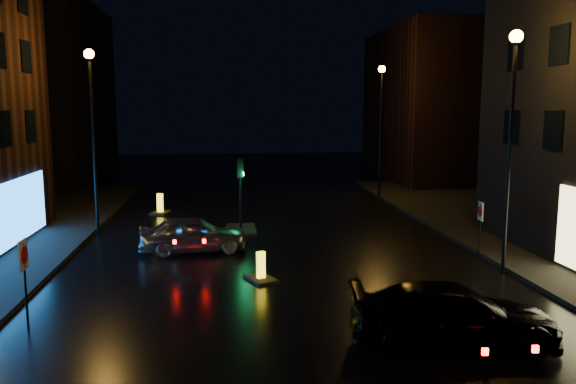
{
  "coord_description": "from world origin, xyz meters",
  "views": [
    {
      "loc": [
        -1.98,
        -12.24,
        5.79
      ],
      "look_at": [
        0.31,
        7.55,
        2.8
      ],
      "focal_mm": 35.0,
      "sensor_mm": 36.0,
      "label": 1
    }
  ],
  "objects_px": {
    "silver_hatchback": "(193,234)",
    "bollard_near": "(261,274)",
    "dark_sedan": "(454,315)",
    "road_sign_left": "(24,263)",
    "traffic_signal": "(241,220)",
    "bollard_far": "(160,209)",
    "road_sign_right": "(480,216)"
  },
  "relations": [
    {
      "from": "silver_hatchback",
      "to": "bollard_near",
      "type": "bearing_deg",
      "value": -154.57
    },
    {
      "from": "dark_sedan",
      "to": "road_sign_left",
      "type": "relative_size",
      "value": 2.13
    },
    {
      "from": "dark_sedan",
      "to": "bollard_near",
      "type": "bearing_deg",
      "value": 44.4
    },
    {
      "from": "dark_sedan",
      "to": "traffic_signal",
      "type": "bearing_deg",
      "value": 26.35
    },
    {
      "from": "bollard_far",
      "to": "dark_sedan",
      "type": "bearing_deg",
      "value": -49.51
    },
    {
      "from": "road_sign_left",
      "to": "road_sign_right",
      "type": "height_order",
      "value": "road_sign_left"
    },
    {
      "from": "traffic_signal",
      "to": "bollard_far",
      "type": "relative_size",
      "value": 2.35
    },
    {
      "from": "bollard_far",
      "to": "road_sign_left",
      "type": "height_order",
      "value": "road_sign_left"
    },
    {
      "from": "dark_sedan",
      "to": "road_sign_left",
      "type": "distance_m",
      "value": 11.08
    },
    {
      "from": "bollard_near",
      "to": "silver_hatchback",
      "type": "bearing_deg",
      "value": 96.67
    },
    {
      "from": "traffic_signal",
      "to": "bollard_near",
      "type": "height_order",
      "value": "traffic_signal"
    },
    {
      "from": "road_sign_left",
      "to": "bollard_near",
      "type": "bearing_deg",
      "value": 27.89
    },
    {
      "from": "road_sign_left",
      "to": "bollard_far",
      "type": "bearing_deg",
      "value": 83.58
    },
    {
      "from": "dark_sedan",
      "to": "road_sign_right",
      "type": "bearing_deg",
      "value": -22.14
    },
    {
      "from": "bollard_near",
      "to": "bollard_far",
      "type": "height_order",
      "value": "bollard_far"
    },
    {
      "from": "road_sign_left",
      "to": "dark_sedan",
      "type": "bearing_deg",
      "value": -12.19
    },
    {
      "from": "traffic_signal",
      "to": "bollard_near",
      "type": "relative_size",
      "value": 2.55
    },
    {
      "from": "bollard_far",
      "to": "road_sign_right",
      "type": "distance_m",
      "value": 17.2
    },
    {
      "from": "traffic_signal",
      "to": "dark_sedan",
      "type": "xyz_separation_m",
      "value": [
        4.79,
        -13.61,
        0.24
      ]
    },
    {
      "from": "traffic_signal",
      "to": "silver_hatchback",
      "type": "bearing_deg",
      "value": -118.58
    },
    {
      "from": "silver_hatchback",
      "to": "traffic_signal",
      "type": "bearing_deg",
      "value": -33.8
    },
    {
      "from": "bollard_near",
      "to": "bollard_far",
      "type": "xyz_separation_m",
      "value": [
        -4.71,
        12.74,
        0.03
      ]
    },
    {
      "from": "silver_hatchback",
      "to": "dark_sedan",
      "type": "height_order",
      "value": "dark_sedan"
    },
    {
      "from": "traffic_signal",
      "to": "road_sign_left",
      "type": "distance_m",
      "value": 12.91
    },
    {
      "from": "bollard_near",
      "to": "traffic_signal",
      "type": "bearing_deg",
      "value": 69.06
    },
    {
      "from": "road_sign_right",
      "to": "bollard_far",
      "type": "bearing_deg",
      "value": -30.78
    },
    {
      "from": "bollard_far",
      "to": "silver_hatchback",
      "type": "bearing_deg",
      "value": -61.07
    },
    {
      "from": "traffic_signal",
      "to": "bollard_near",
      "type": "bearing_deg",
      "value": -86.96
    },
    {
      "from": "silver_hatchback",
      "to": "dark_sedan",
      "type": "xyz_separation_m",
      "value": [
        6.83,
        -9.86,
        0.01
      ]
    },
    {
      "from": "traffic_signal",
      "to": "road_sign_right",
      "type": "bearing_deg",
      "value": -32.88
    },
    {
      "from": "traffic_signal",
      "to": "road_sign_left",
      "type": "height_order",
      "value": "traffic_signal"
    },
    {
      "from": "dark_sedan",
      "to": "bollard_near",
      "type": "height_order",
      "value": "dark_sedan"
    }
  ]
}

